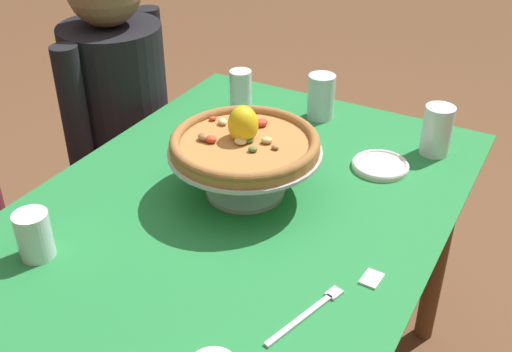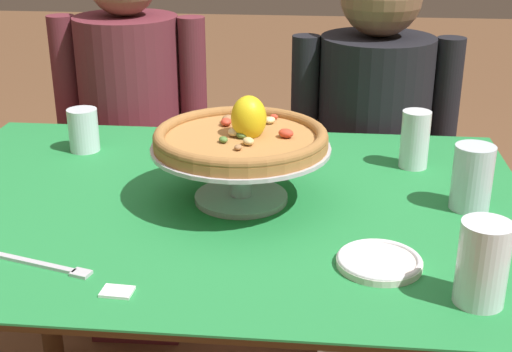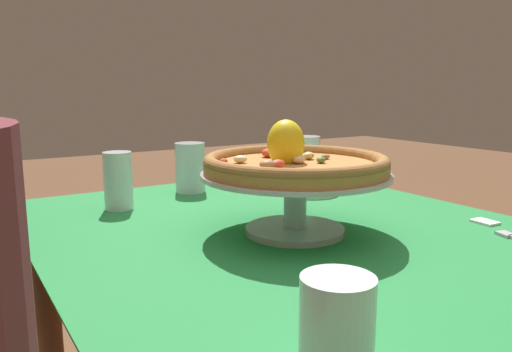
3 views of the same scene
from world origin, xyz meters
The scene contains 12 objects.
dining_table centered at (0.00, 0.00, 0.65)m, with size 1.30×0.94×0.75m.
pizza_stand centered at (0.05, 0.01, 0.83)m, with size 0.36×0.36×0.12m.
pizza centered at (0.06, 0.01, 0.89)m, with size 0.35×0.35×0.10m.
water_glass_side_right centered at (0.52, 0.02, 0.81)m, with size 0.08×0.08×0.13m.
water_glass_front_right centered at (0.47, -0.34, 0.81)m, with size 0.08×0.08×0.14m.
water_glass_back_left centered at (-0.36, 0.27, 0.80)m, with size 0.07×0.07×0.10m.
water_glass_back_right centered at (0.43, 0.24, 0.81)m, with size 0.07×0.07×0.13m.
side_plate centered at (0.32, -0.24, 0.76)m, with size 0.15×0.15×0.02m.
dinner_fork centered at (-0.25, -0.30, 0.75)m, with size 0.20×0.07×0.01m.
sugar_packet centered at (-0.10, -0.37, 0.75)m, with size 0.05×0.04×0.01m, color white.
diner_left centered at (-0.36, 0.68, 0.57)m, with size 0.46×0.33×1.21m.
diner_right centered at (0.36, 0.66, 0.57)m, with size 0.48×0.33×1.20m.
Camera 2 is at (0.22, -1.30, 1.34)m, focal length 49.06 mm.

